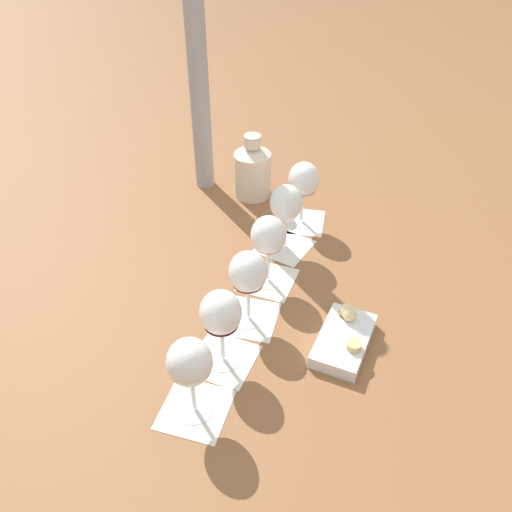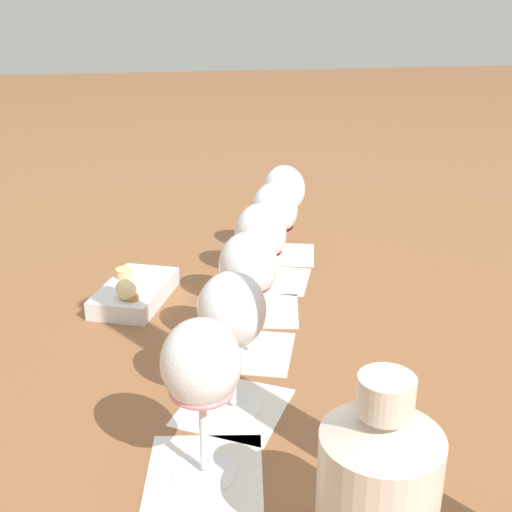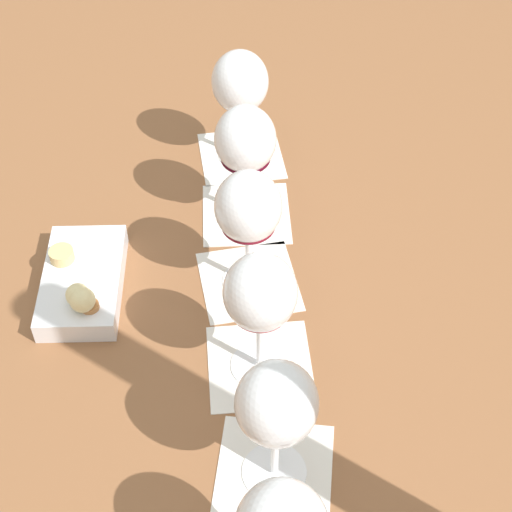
{
  "view_description": "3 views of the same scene",
  "coord_description": "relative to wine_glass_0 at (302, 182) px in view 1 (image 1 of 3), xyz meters",
  "views": [
    {
      "loc": [
        0.87,
        0.0,
        0.82
      ],
      "look_at": [
        0.0,
        -0.0,
        0.12
      ],
      "focal_mm": 38.0,
      "sensor_mm": 36.0,
      "label": 1
    },
    {
      "loc": [
        -0.82,
        0.16,
        0.44
      ],
      "look_at": [
        0.0,
        -0.0,
        0.12
      ],
      "focal_mm": 45.0,
      "sensor_mm": 36.0,
      "label": 2
    },
    {
      "loc": [
        -0.53,
        0.24,
        0.74
      ],
      "look_at": [
        0.0,
        -0.0,
        0.12
      ],
      "focal_mm": 55.0,
      "sensor_mm": 36.0,
      "label": 3
    }
  ],
  "objects": [
    {
      "name": "wine_glass_0",
      "position": [
        0.0,
        0.0,
        0.0
      ],
      "size": [
        0.08,
        0.08,
        0.17
      ],
      "color": "white",
      "rests_on": "tasting_card_0"
    },
    {
      "name": "tasting_card_5",
      "position": [
        0.58,
        -0.22,
        -0.12
      ],
      "size": [
        0.15,
        0.15,
        0.0
      ],
      "color": "silver",
      "rests_on": "ground_plane"
    },
    {
      "name": "snack_dish",
      "position": [
        0.43,
        0.06,
        -0.1
      ],
      "size": [
        0.19,
        0.15,
        0.06
      ],
      "color": "silver",
      "rests_on": "ground_plane"
    },
    {
      "name": "tasting_card_3",
      "position": [
        0.35,
        -0.13,
        -0.12
      ],
      "size": [
        0.14,
        0.14,
        0.0
      ],
      "color": "silver",
      "rests_on": "ground_plane"
    },
    {
      "name": "tasting_card_1",
      "position": [
        0.11,
        -0.05,
        -0.12
      ],
      "size": [
        0.16,
        0.16,
        0.0
      ],
      "color": "silver",
      "rests_on": "ground_plane"
    },
    {
      "name": "wine_glass_4",
      "position": [
        0.47,
        -0.18,
        0.0
      ],
      "size": [
        0.08,
        0.08,
        0.17
      ],
      "color": "white",
      "rests_on": "tasting_card_4"
    },
    {
      "name": "ground_plane",
      "position": [
        0.29,
        -0.11,
        -0.12
      ],
      "size": [
        8.0,
        8.0,
        0.0
      ],
      "primitive_type": "plane",
      "color": "brown"
    },
    {
      "name": "ceramic_vase",
      "position": [
        -0.13,
        -0.13,
        -0.04
      ],
      "size": [
        0.1,
        0.1,
        0.18
      ],
      "color": "beige",
      "rests_on": "ground_plane"
    },
    {
      "name": "wine_glass_3",
      "position": [
        0.35,
        -0.13,
        -0.0
      ],
      "size": [
        0.08,
        0.08,
        0.17
      ],
      "color": "white",
      "rests_on": "tasting_card_3"
    },
    {
      "name": "wine_glass_1",
      "position": [
        0.11,
        -0.05,
        -0.0
      ],
      "size": [
        0.08,
        0.08,
        0.17
      ],
      "color": "white",
      "rests_on": "tasting_card_1"
    },
    {
      "name": "wine_glass_5",
      "position": [
        0.58,
        -0.22,
        -0.0
      ],
      "size": [
        0.08,
        0.08,
        0.17
      ],
      "color": "white",
      "rests_on": "tasting_card_5"
    },
    {
      "name": "tasting_card_0",
      "position": [
        0.0,
        -0.0,
        -0.12
      ],
      "size": [
        0.14,
        0.14,
        0.0
      ],
      "color": "silver",
      "rests_on": "ground_plane"
    },
    {
      "name": "wine_glass_2",
      "position": [
        0.23,
        -0.09,
        -0.0
      ],
      "size": [
        0.08,
        0.08,
        0.17
      ],
      "color": "white",
      "rests_on": "tasting_card_2"
    },
    {
      "name": "tasting_card_4",
      "position": [
        0.47,
        -0.18,
        -0.12
      ],
      "size": [
        0.16,
        0.15,
        0.0
      ],
      "color": "silver",
      "rests_on": "ground_plane"
    },
    {
      "name": "tasting_card_2",
      "position": [
        0.23,
        -0.09,
        -0.12
      ],
      "size": [
        0.15,
        0.15,
        0.0
      ],
      "color": "silver",
      "rests_on": "ground_plane"
    },
    {
      "name": "umbrella_pole",
      "position": [
        -0.19,
        -0.27,
        0.24
      ],
      "size": [
        0.05,
        0.05,
        0.73
      ],
      "color": "#99999E",
      "rests_on": "ground_plane"
    }
  ]
}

